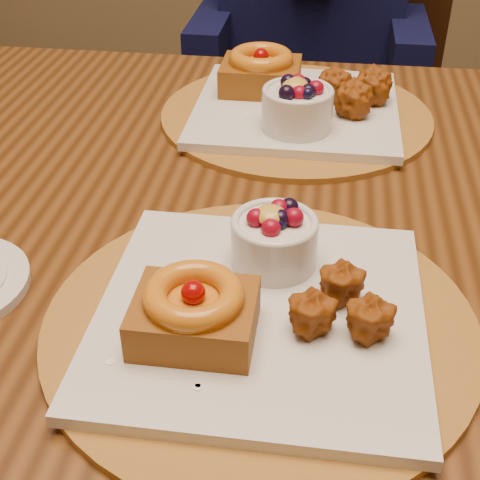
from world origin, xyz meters
name	(u,v)px	position (x,y,z in m)	size (l,w,h in m)	color
dining_table	(280,252)	(0.05, -0.04, 0.68)	(1.60, 0.90, 0.76)	#391D0A
place_setting_near	(259,304)	(0.04, -0.26, 0.78)	(0.38, 0.38, 0.08)	brown
place_setting_far	(294,102)	(0.04, 0.17, 0.78)	(0.38, 0.38, 0.09)	brown
chair_far	(351,112)	(0.15, 0.89, 0.45)	(0.46, 0.46, 0.82)	black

